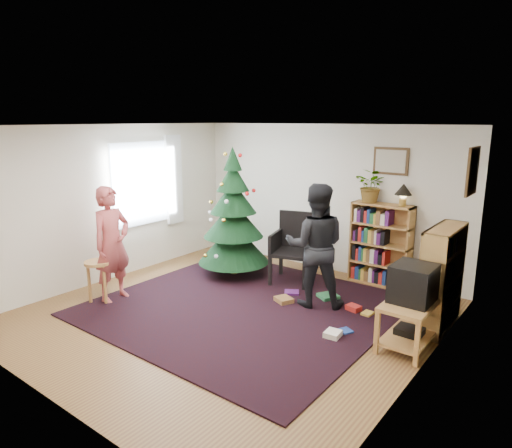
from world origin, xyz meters
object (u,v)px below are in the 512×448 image
Objects in this scene: picture_back at (391,161)px; tv_stand at (410,319)px; picture_right at (473,171)px; crt_tv at (413,283)px; stool at (98,271)px; person_by_chair at (315,246)px; person_standing at (112,244)px; table_lamp at (403,191)px; armchair at (297,244)px; christmas_tree at (233,223)px; bookshelf_back at (381,244)px; bookshelf_right at (442,277)px; potted_plant at (372,186)px.

picture_back is 2.69m from tv_stand.
crt_tv is at bearing -102.77° from picture_right.
stool is at bearing -131.37° from picture_back.
stool is 3.09m from person_by_chair.
person_standing reaches higher than table_lamp.
picture_back is 1.51m from picture_right.
picture_right is 0.66× the size of tv_stand.
picture_right is 2.82m from armchair.
table_lamp reaches higher than crt_tv.
christmas_tree is 1.24× the size of person_by_chair.
armchair is 2.83m from person_standing.
picture_right is (1.33, -0.73, 0.00)m from picture_back.
bookshelf_back is 1.42× the size of tv_stand.
bookshelf_right is 2.36m from armchair.
christmas_tree is at bearing -172.04° from picture_right.
person_standing is at bearing -150.32° from picture_right.
picture_back is 0.60× the size of tv_stand.
person_by_chair is 1.55m from potted_plant.
table_lamp is (0.30, 0.00, 0.87)m from bookshelf_back.
picture_right is 1.96m from bookshelf_back.
person_standing is at bearing -132.44° from picture_back.
crt_tv is at bearing 170.18° from bookshelf_right.
table_lamp is (-0.79, 1.73, 1.20)m from tv_stand.
bookshelf_back is 1.16× the size of armchair.
table_lamp is (0.50, 0.00, -0.03)m from potted_plant.
christmas_tree reaches higher than table_lamp.
picture_right reaches higher than person_standing.
bookshelf_right is at bearing 80.40° from tv_stand.
christmas_tree is 3.48× the size of stool.
tv_stand is at bearing 19.84° from stool.
picture_back is 1.04× the size of potted_plant.
picture_back is 0.33× the size of person_standing.
potted_plant is at bearing 29.23° from christmas_tree.
potted_plant reaches higher than person_by_chair.
picture_back is 1.95m from armchair.
armchair is 2.12× the size of potted_plant.
picture_back is 2.68m from christmas_tree.
person_by_chair is at bearing -105.75° from bookshelf_back.
picture_back reaches higher than stool.
potted_plant is at bearing -127.13° from person_by_chair.
picture_right is at bearing -29.34° from table_lamp.
picture_right is 1.28m from table_lamp.
picture_back is 0.26× the size of christmas_tree.
bookshelf_back is at bearing 156.39° from picture_right.
picture_back is 1.61× the size of table_lamp.
picture_right reaches higher than crt_tv.
picture_back reaches higher than bookshelf_back.
stool is 1.17× the size of potted_plant.
person_by_chair is (-1.60, -0.36, 0.21)m from bookshelf_right.
picture_back is 2.45m from crt_tv.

